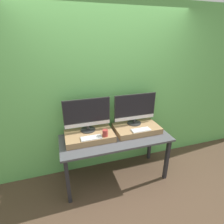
{
  "coord_description": "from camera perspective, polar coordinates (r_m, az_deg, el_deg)",
  "views": [
    {
      "loc": [
        -0.73,
        -1.78,
        2.09
      ],
      "look_at": [
        0.0,
        0.51,
        1.07
      ],
      "focal_mm": 28.0,
      "sensor_mm": 36.0,
      "label": 1
    }
  ],
  "objects": [
    {
      "name": "wall_back",
      "position": [
        2.72,
        -1.38,
        6.11
      ],
      "size": [
        8.0,
        0.04,
        2.6
      ],
      "color": "#66B75B",
      "rests_on": "ground_plane"
    },
    {
      "name": "keyboard_right",
      "position": [
        2.64,
        9.4,
        -5.75
      ],
      "size": [
        0.29,
        0.12,
        0.01
      ],
      "color": "silver",
      "rests_on": "wooden_riser_right"
    },
    {
      "name": "workbench",
      "position": [
        2.65,
        1.2,
        -9.79
      ],
      "size": [
        1.62,
        0.65,
        0.74
      ],
      "color": "#47474C",
      "rests_on": "ground_plane"
    },
    {
      "name": "wooden_riser_right",
      "position": [
        2.77,
        8.0,
        -5.33
      ],
      "size": [
        0.69,
        0.43,
        0.09
      ],
      "color": "#99754C",
      "rests_on": "workbench"
    },
    {
      "name": "wooden_riser_left",
      "position": [
        2.57,
        -7.37,
        -7.72
      ],
      "size": [
        0.69,
        0.43,
        0.09
      ],
      "color": "#99754C",
      "rests_on": "workbench"
    },
    {
      "name": "ground_plane",
      "position": [
        2.84,
        3.4,
        -24.49
      ],
      "size": [
        12.0,
        12.0,
        0.0
      ],
      "primitive_type": "plane",
      "color": "#4C3828"
    },
    {
      "name": "monitor_right",
      "position": [
        2.72,
        7.52,
        1.21
      ],
      "size": [
        0.67,
        0.22,
        0.49
      ],
      "color": "#282828",
      "rests_on": "wooden_riser_right"
    },
    {
      "name": "mug",
      "position": [
        2.44,
        -2.26,
        -6.88
      ],
      "size": [
        0.08,
        0.08,
        0.09
      ],
      "color": "#9E332D",
      "rests_on": "wooden_riser_left"
    },
    {
      "name": "monitor_left",
      "position": [
        2.52,
        -8.11,
        -0.69
      ],
      "size": [
        0.67,
        0.22,
        0.49
      ],
      "color": "#282828",
      "rests_on": "wooden_riser_left"
    },
    {
      "name": "keyboard_left",
      "position": [
        2.42,
        -6.78,
        -8.35
      ],
      "size": [
        0.29,
        0.12,
        0.01
      ],
      "color": "silver",
      "rests_on": "wooden_riser_left"
    }
  ]
}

